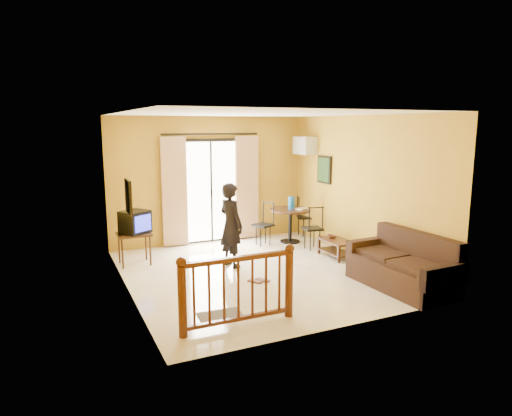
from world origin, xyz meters
name	(u,v)px	position (x,y,z in m)	size (l,w,h in m)	color
ground	(257,273)	(0.00, 0.00, 0.00)	(5.00, 5.00, 0.00)	beige
room_shell	(257,178)	(0.00, 0.00, 1.70)	(5.00, 5.00, 5.00)	white
balcony_door	(211,190)	(0.00, 2.43, 1.19)	(2.25, 0.14, 2.46)	black
tv_table	(134,237)	(-1.90, 1.42, 0.53)	(0.61, 0.51, 0.61)	black
television	(135,222)	(-1.87, 1.42, 0.82)	(0.62, 0.61, 0.42)	black
picture_left	(129,197)	(-2.22, -0.20, 1.55)	(0.05, 0.42, 0.52)	black
dining_table	(290,216)	(1.59, 1.67, 0.60)	(0.91, 0.91, 0.76)	black
water_jug	(292,203)	(1.62, 1.67, 0.90)	(0.15, 0.15, 0.28)	#135AB4
serving_tray	(302,209)	(1.82, 1.57, 0.77)	(0.28, 0.18, 0.02)	beige
dining_chairs	(293,243)	(1.62, 1.56, 0.00)	(1.81, 1.60, 0.95)	black
air_conditioner	(304,146)	(2.09, 1.95, 2.15)	(0.31, 0.60, 0.40)	silver
botanical_print	(324,170)	(2.22, 1.30, 1.65)	(0.05, 0.50, 0.60)	black
coffee_table	(336,246)	(1.85, 0.24, 0.24)	(0.44, 0.79, 0.36)	black
bowl	(332,236)	(1.85, 0.41, 0.38)	(0.19, 0.19, 0.06)	#542C1C
sofa	(404,267)	(1.86, -1.67, 0.34)	(0.94, 1.91, 0.90)	black
standing_person	(231,225)	(-0.28, 0.56, 0.79)	(0.57, 0.38, 1.58)	black
stair_balustrade	(238,285)	(-1.15, -1.90, 0.56)	(1.63, 0.13, 1.04)	#471E0F
doormat	(221,316)	(-1.26, -1.52, 0.01)	(0.60, 0.40, 0.02)	#514941
sandals	(259,281)	(-0.18, -0.44, 0.01)	(0.35, 0.27, 0.03)	#542C1C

